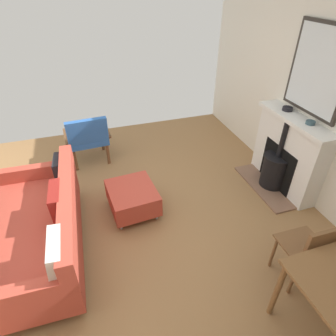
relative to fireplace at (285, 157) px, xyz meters
name	(u,v)px	position (x,y,z in m)	size (l,w,h in m)	color
ground_plane	(116,229)	(2.42, 0.15, -0.48)	(5.30, 5.48, 0.01)	olive
wall_left	(329,91)	(-0.22, 0.15, 0.97)	(0.12, 5.48, 2.90)	silver
fireplace	(285,157)	(0.00, 0.00, 0.00)	(0.57, 1.24, 1.07)	brown
mirror_over_mantel	(318,71)	(-0.14, 0.00, 1.17)	(0.04, 0.89, 1.04)	#2D2823
mantel_bowl_near	(288,109)	(-0.04, -0.23, 0.62)	(0.13, 0.13, 0.05)	black
mantel_bowl_far	(311,122)	(-0.04, 0.21, 0.61)	(0.11, 0.11, 0.04)	#334C56
sofa	(42,228)	(3.20, 0.22, -0.14)	(0.98, 1.90, 0.80)	#B2B2B7
ottoman	(132,197)	(2.15, -0.10, -0.25)	(0.62, 0.69, 0.36)	#B2B2B7
armchair_accent	(88,137)	(2.56, -1.45, 0.00)	(0.71, 0.62, 0.83)	brown
dining_chair_near_fireplace	(310,249)	(0.79, 1.42, 0.02)	(0.41, 0.41, 0.83)	brown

